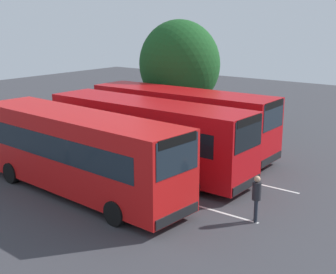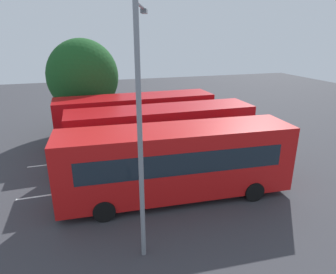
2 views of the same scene
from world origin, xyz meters
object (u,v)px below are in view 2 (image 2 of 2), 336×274
object	(u,v)px
bus_center_left	(162,134)
pedestrian	(279,146)
depot_tree	(83,77)
street_lamp	(140,123)
bus_far_left	(177,161)
bus_center_right	(137,118)

from	to	relation	value
bus_center_left	pedestrian	size ratio (longest dim) A/B	6.13
depot_tree	bus_center_left	bearing A→B (deg)	-63.17
street_lamp	pedestrian	bearing A→B (deg)	-43.41
bus_far_left	bus_center_right	xyz separation A→B (m)	(-0.39, 7.70, 0.00)
street_lamp	depot_tree	distance (m)	15.04
pedestrian	depot_tree	size ratio (longest dim) A/B	0.25
bus_center_left	street_lamp	world-z (taller)	street_lamp
bus_far_left	pedestrian	bearing A→B (deg)	19.08
bus_far_left	bus_center_right	world-z (taller)	same
bus_center_left	bus_center_right	bearing A→B (deg)	102.05
depot_tree	bus_center_right	bearing A→B (deg)	-52.19
street_lamp	bus_center_left	bearing A→B (deg)	-2.89
street_lamp	depot_tree	xyz separation A→B (m)	(-1.33, 14.98, -0.45)
bus_center_right	depot_tree	size ratio (longest dim) A/B	1.51
bus_center_right	street_lamp	xyz separation A→B (m)	(-1.90, -10.81, 2.89)
bus_center_left	pedestrian	world-z (taller)	bus_center_left
bus_center_right	street_lamp	world-z (taller)	street_lamp
depot_tree	street_lamp	bearing A→B (deg)	-84.92
bus_far_left	pedestrian	xyz separation A→B (m)	(7.10, 1.99, -0.83)
bus_center_right	street_lamp	distance (m)	11.35
bus_far_left	bus_center_left	bearing A→B (deg)	87.55
bus_center_left	bus_center_right	size ratio (longest dim) A/B	1.00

